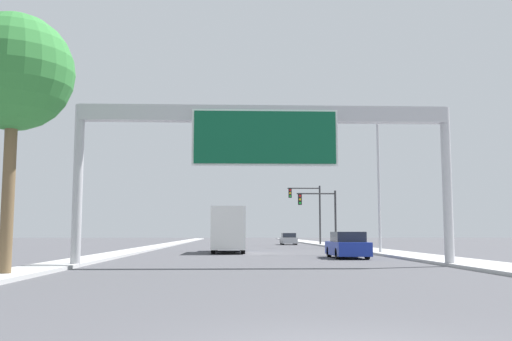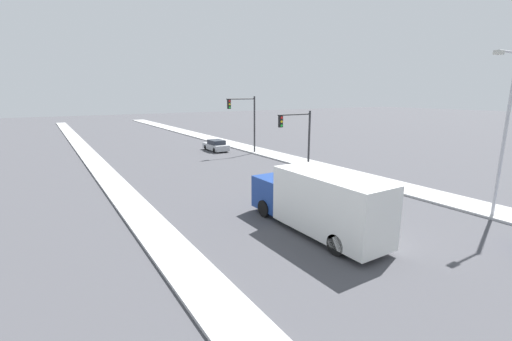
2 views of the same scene
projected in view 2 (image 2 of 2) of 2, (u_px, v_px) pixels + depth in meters
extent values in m
cube|color=#AEAEAE|center=(253.00, 150.00, 44.17)|extent=(3.00, 120.00, 0.15)
cube|color=#AEAEAE|center=(97.00, 165.00, 34.53)|extent=(2.00, 120.00, 0.15)
cube|color=#A5A8AD|center=(216.00, 147.00, 43.62)|extent=(1.79, 4.31, 0.70)
cube|color=#1E232D|center=(216.00, 142.00, 43.30)|extent=(1.58, 2.24, 0.53)
cylinder|color=black|center=(206.00, 147.00, 44.35)|extent=(0.22, 0.64, 0.64)
cylinder|color=black|center=(217.00, 146.00, 45.17)|extent=(0.22, 0.64, 0.64)
cylinder|color=black|center=(215.00, 150.00, 42.15)|extent=(0.22, 0.64, 0.64)
cylinder|color=black|center=(226.00, 149.00, 42.97)|extent=(0.22, 0.64, 0.64)
cube|color=navy|center=(277.00, 193.00, 20.72)|extent=(2.17, 2.48, 1.93)
cube|color=silver|center=(330.00, 204.00, 16.95)|extent=(2.36, 6.37, 2.98)
cylinder|color=black|center=(264.00, 208.00, 20.24)|extent=(0.28, 1.00, 1.00)
cylinder|color=black|center=(292.00, 203.00, 21.32)|extent=(0.28, 1.00, 1.00)
cylinder|color=black|center=(337.00, 245.00, 15.38)|extent=(0.28, 1.00, 1.00)
cylinder|color=black|center=(368.00, 235.00, 16.46)|extent=(0.28, 1.00, 1.00)
cylinder|color=#2D2D30|center=(309.00, 140.00, 33.15)|extent=(0.20, 0.20, 5.54)
cylinder|color=#2D2D30|center=(294.00, 115.00, 31.63)|extent=(3.76, 0.14, 0.14)
cube|color=black|center=(281.00, 122.00, 30.94)|extent=(0.35, 0.28, 1.05)
cylinder|color=red|center=(282.00, 118.00, 30.73)|extent=(0.22, 0.04, 0.22)
cylinder|color=yellow|center=(282.00, 122.00, 30.80)|extent=(0.22, 0.04, 0.22)
cylinder|color=green|center=(282.00, 126.00, 30.88)|extent=(0.22, 0.04, 0.22)
cylinder|color=#2D2D30|center=(254.00, 125.00, 41.26)|extent=(0.20, 0.20, 6.83)
cylinder|color=#2D2D30|center=(241.00, 99.00, 39.61)|extent=(3.72, 0.14, 0.14)
cube|color=black|center=(229.00, 104.00, 38.92)|extent=(0.35, 0.28, 1.05)
cylinder|color=red|center=(230.00, 101.00, 38.71)|extent=(0.22, 0.04, 0.22)
cylinder|color=yellow|center=(230.00, 104.00, 38.79)|extent=(0.22, 0.04, 0.22)
cylinder|color=green|center=(230.00, 107.00, 38.86)|extent=(0.22, 0.04, 0.22)
cylinder|color=#B2B2B7|center=(504.00, 138.00, 19.24)|extent=(0.18, 0.18, 9.40)
cylinder|color=#B2B2B7|center=(509.00, 52.00, 17.68)|extent=(2.14, 0.12, 0.12)
cube|color=#B2B2A8|center=(499.00, 53.00, 17.15)|extent=(0.60, 0.28, 0.20)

